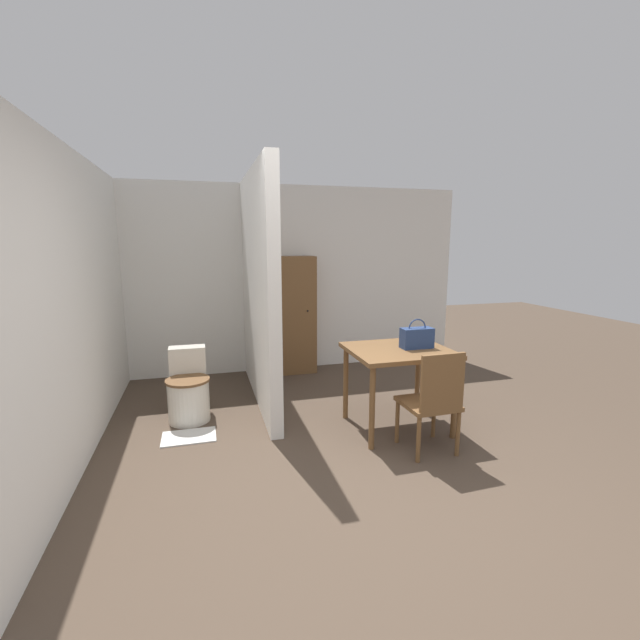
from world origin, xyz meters
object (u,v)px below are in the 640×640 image
at_px(dining_table, 398,359).
at_px(toilet, 188,391).
at_px(handbag, 417,338).
at_px(wooden_chair, 433,399).
at_px(wooden_cabinet, 293,315).

distance_m(dining_table, toilet, 2.10).
relative_size(toilet, handbag, 2.33).
relative_size(wooden_chair, toilet, 1.29).
distance_m(dining_table, wooden_cabinet, 2.10).
bearing_deg(handbag, wooden_cabinet, 110.02).
xyz_separation_m(dining_table, wooden_chair, (0.06, -0.54, -0.21)).
height_order(wooden_chair, handbag, handbag).
bearing_deg(handbag, dining_table, 173.25).
distance_m(wooden_chair, toilet, 2.37).
height_order(dining_table, wooden_chair, wooden_chair).
height_order(toilet, handbag, handbag).
distance_m(toilet, wooden_cabinet, 1.92).
distance_m(handbag, wooden_cabinet, 2.18).
bearing_deg(dining_table, handbag, -6.75).
relative_size(wooden_chair, handbag, 3.00).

